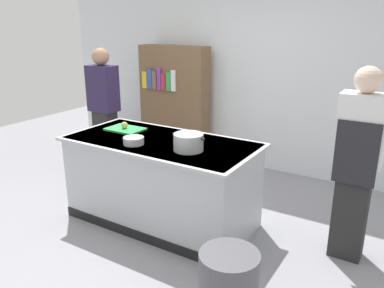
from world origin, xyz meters
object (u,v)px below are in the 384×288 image
person_chef (357,162)px  person_guest (104,110)px  bookshelf (174,103)px  onion (124,125)px  mixing_bowl (134,141)px  trash_bin (228,287)px  stock_pot (188,142)px

person_chef → person_guest: same height
person_chef → bookshelf: bearing=47.1°
person_chef → person_guest: bearing=68.0°
onion → mixing_bowl: (0.41, -0.34, -0.02)m
person_chef → bookshelf: (-2.86, 1.45, -0.06)m
onion → trash_bin: 2.20m
trash_bin → person_guest: person_guest is taller
mixing_bowl → person_guest: size_ratio=0.12×
onion → trash_bin: bearing=-29.7°
person_guest → bookshelf: person_guest is taller
person_chef → bookshelf: person_chef is taller
person_chef → mixing_bowl: bearing=90.6°
mixing_bowl → bookshelf: size_ratio=0.12×
stock_pot → person_guest: bearing=156.5°
person_chef → bookshelf: size_ratio=1.01×
onion → bookshelf: bookshelf is taller
trash_bin → person_chef: size_ratio=0.31×
onion → trash_bin: onion is taller
mixing_bowl → trash_bin: bearing=-26.3°
onion → mixing_bowl: onion is taller
person_chef → person_guest: (-3.23, 0.33, -0.00)m
trash_bin → person_chef: 1.54m
mixing_bowl → person_chef: bearing=16.7°
onion → person_guest: bearing=146.1°
mixing_bowl → bookshelf: 2.23m
trash_bin → stock_pot: bearing=136.0°
stock_pot → mixing_bowl: stock_pot is taller
stock_pot → trash_bin: stock_pot is taller
mixing_bowl → person_chef: 2.05m
bookshelf → person_guest: bearing=-108.4°
bookshelf → mixing_bowl: bearing=-66.0°
mixing_bowl → person_guest: 1.57m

